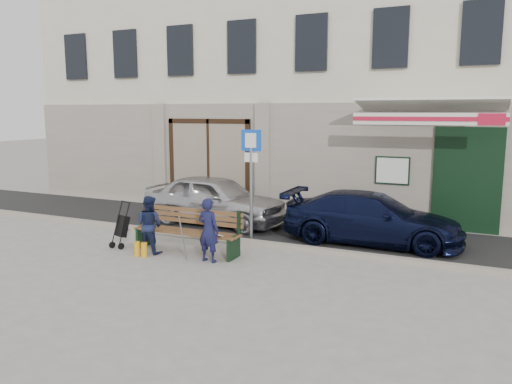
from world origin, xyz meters
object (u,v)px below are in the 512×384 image
Objects in this scene: car_silver at (215,200)px; bench at (185,231)px; car_navy at (372,218)px; man at (208,230)px; stroller at (122,227)px; parking_sign at (251,168)px; woman at (149,225)px.

bench is at bearing -161.59° from car_silver.
car_navy is 3.10× the size of man.
stroller is (-0.75, -2.84, -0.22)m from car_silver.
bench is (-0.92, -1.34, -1.25)m from parking_sign.
stroller is at bearing -147.15° from parking_sign.
parking_sign is (1.68, -1.28, 1.05)m from car_silver.
man is (-0.12, -1.72, -1.07)m from parking_sign.
car_silver is at bearing 106.17° from bench.
stroller is (-4.95, -2.63, -0.13)m from car_navy.
woman is 1.22× the size of stroller.
parking_sign is 2.05m from bench.
parking_sign is 2.03m from man.
woman is (-1.45, 0.02, -0.03)m from man.
woman is (-0.65, -0.36, 0.16)m from bench.
stroller is at bearing -171.41° from bench.
bench is at bearing 28.28° from stroller.
car_navy is at bearing 22.77° from parking_sign.
car_silver reaches higher than man.
woman is at bearing -132.80° from parking_sign.
woman reaches higher than stroller.
man is at bearing 135.35° from car_navy.
car_silver is at bearing -57.42° from man.
parking_sign is (-2.52, -1.06, 1.13)m from car_navy.
car_navy is 5.60m from stroller.
stroller is at bearing 116.87° from car_navy.
woman is at bearing -175.76° from car_silver.
stroller is at bearing -7.35° from woman.
car_silver is 2.95m from stroller.
car_silver reaches higher than bench.
woman is at bearing 10.73° from stroller.
car_silver is at bearing 95.01° from stroller.
man is 1.05× the size of woman.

